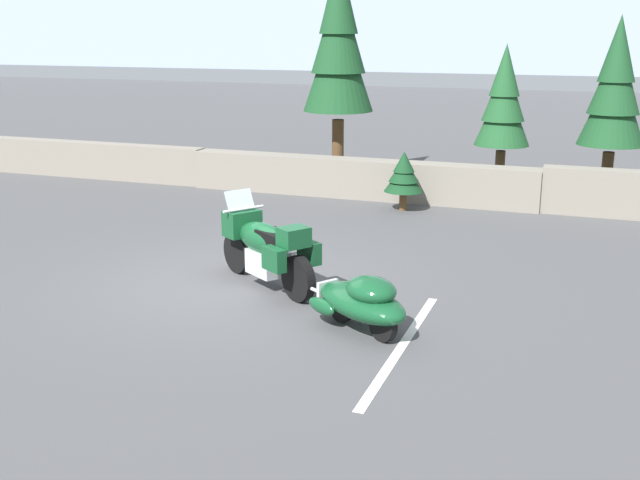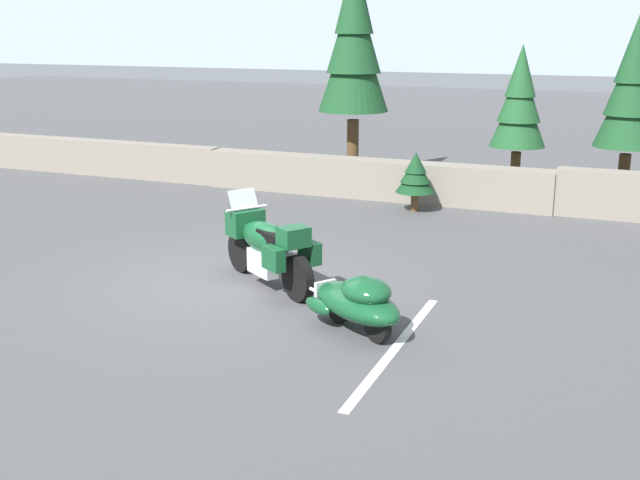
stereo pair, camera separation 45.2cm
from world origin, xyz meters
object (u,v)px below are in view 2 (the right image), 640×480
Objects in this scene: car_shaped_trailer at (358,301)px; pine_tree_far_right at (520,101)px; touring_motorcycle at (268,245)px; pine_tree_tall at (354,41)px; pine_tree_secondary at (632,89)px.

car_shaped_trailer is 9.54m from pine_tree_far_right.
car_shaped_trailer is at bearing -33.65° from touring_motorcycle.
pine_tree_tall is 6.30m from pine_tree_secondary.
pine_tree_secondary is 2.44m from pine_tree_far_right.
car_shaped_trailer is 0.37× the size of pine_tree_tall.
pine_tree_secondary is 1.18× the size of pine_tree_far_right.
pine_tree_tall is 1.36× the size of pine_tree_secondary.
touring_motorcycle is 0.98× the size of car_shaped_trailer.
pine_tree_tall is at bearing 101.10° from touring_motorcycle.
pine_tree_tall is 4.11m from pine_tree_far_right.
pine_tree_tall is at bearing -176.29° from pine_tree_far_right.
pine_tree_tall is 1.61× the size of pine_tree_far_right.
pine_tree_far_right is at bearing 73.92° from touring_motorcycle.
pine_tree_secondary is at bearing 72.24° from car_shaped_trailer.
touring_motorcycle reaches higher than car_shaped_trailer.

